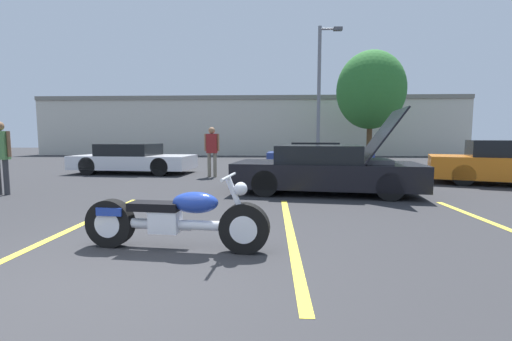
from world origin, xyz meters
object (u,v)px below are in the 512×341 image
at_px(motorcycle, 176,219).
at_px(parked_car_mid_row, 317,157).
at_px(show_car_hood_open, 326,169).
at_px(light_pole, 321,89).
at_px(tree_background, 371,90).
at_px(parked_car_left_row, 133,159).
at_px(spectator_by_show_car, 0,151).
at_px(spectator_near_motorcycle, 212,147).

relative_size(motorcycle, parked_car_mid_row, 0.54).
bearing_deg(show_car_hood_open, light_pole, 91.13).
bearing_deg(tree_background, parked_car_left_row, -143.65).
relative_size(light_pole, motorcycle, 3.01).
bearing_deg(spectator_by_show_car, light_pole, 49.01).
distance_m(tree_background, parked_car_mid_row, 8.49).
relative_size(light_pole, spectator_near_motorcycle, 4.08).
xyz_separation_m(tree_background, motorcycle, (-7.10, -16.99, -3.78)).
xyz_separation_m(parked_car_left_row, spectator_by_show_car, (-1.15, -4.99, 0.51)).
distance_m(motorcycle, spectator_near_motorcycle, 7.70).
xyz_separation_m(light_pole, parked_car_mid_row, (-0.60, -3.64, -3.32)).
bearing_deg(parked_car_mid_row, show_car_hood_open, -92.35).
height_order(light_pole, parked_car_mid_row, light_pole).
bearing_deg(light_pole, motorcycle, -104.78).
relative_size(tree_background, spectator_by_show_car, 3.70).
height_order(tree_background, spectator_by_show_car, tree_background).
distance_m(motorcycle, parked_car_left_row, 9.66).
bearing_deg(spectator_near_motorcycle, show_car_hood_open, -43.29).
relative_size(light_pole, parked_car_left_row, 1.54).
bearing_deg(parked_car_mid_row, spectator_near_motorcycle, -141.69).
xyz_separation_m(tree_background, show_car_hood_open, (-4.58, -12.56, -3.58)).
relative_size(motorcycle, spectator_by_show_car, 1.33).
height_order(light_pole, spectator_near_motorcycle, light_pole).
bearing_deg(show_car_hood_open, motorcycle, -111.50).
bearing_deg(parked_car_mid_row, parked_car_left_row, -163.74).
xyz_separation_m(tree_background, spectator_near_motorcycle, (-7.97, -9.36, -3.14)).
xyz_separation_m(light_pole, spectator_near_motorcycle, (-4.58, -6.44, -2.85)).
height_order(tree_background, show_car_hood_open, tree_background).
bearing_deg(spectator_by_show_car, parked_car_left_row, 77.05).
xyz_separation_m(spectator_near_motorcycle, spectator_by_show_car, (-4.37, -3.87, 0.03)).
relative_size(light_pole, parked_car_mid_row, 1.61).
height_order(light_pole, parked_car_left_row, light_pole).
bearing_deg(motorcycle, spectator_near_motorcycle, 101.99).
bearing_deg(parked_car_left_row, show_car_hood_open, -28.44).
distance_m(tree_background, show_car_hood_open, 13.84).
bearing_deg(show_car_hood_open, parked_car_mid_row, 92.58).
height_order(motorcycle, parked_car_mid_row, parked_car_mid_row).
bearing_deg(spectator_near_motorcycle, light_pole, 54.57).
height_order(parked_car_left_row, spectator_by_show_car, spectator_by_show_car).
bearing_deg(spectator_by_show_car, tree_background, 46.99).
bearing_deg(motorcycle, spectator_by_show_car, 149.86).
height_order(light_pole, motorcycle, light_pole).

